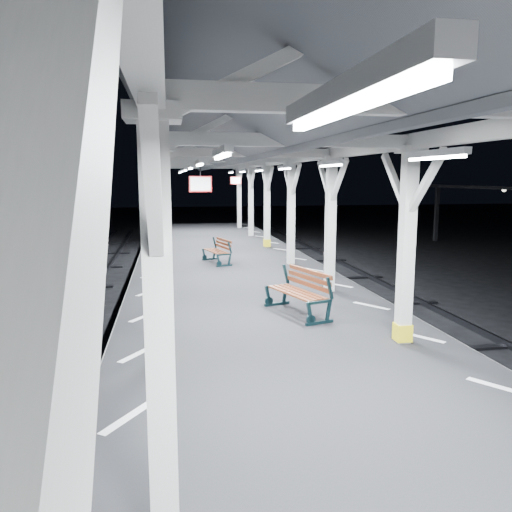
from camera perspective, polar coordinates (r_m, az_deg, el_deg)
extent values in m
plane|color=black|center=(7.12, 7.89, -23.49)|extent=(120.00, 120.00, 0.00)
cube|color=black|center=(6.86, 7.99, -19.96)|extent=(6.00, 50.00, 1.00)
cube|color=silver|center=(6.37, -14.45, -17.44)|extent=(1.00, 48.00, 0.01)
cube|color=silver|center=(7.70, 26.20, -13.35)|extent=(1.00, 48.00, 0.01)
cube|color=silver|center=(3.89, -10.93, -9.32)|extent=(0.22, 0.22, 3.20)
cube|color=silver|center=(3.73, -11.71, 15.72)|extent=(0.40, 0.40, 0.12)
cube|color=silver|center=(4.25, -11.28, 7.99)|extent=(0.10, 0.99, 0.99)
cube|color=silver|center=(3.15, -11.70, 7.69)|extent=(0.10, 0.99, 0.99)
cube|color=silver|center=(7.79, -10.50, -0.11)|extent=(0.22, 0.22, 3.20)
cube|color=silver|center=(7.71, -10.86, 12.17)|extent=(0.40, 0.40, 0.12)
cube|color=yellow|center=(8.14, -10.21, -10.03)|extent=(0.26, 0.26, 0.30)
cube|color=silver|center=(8.25, -10.70, 8.41)|extent=(0.10, 0.99, 0.99)
cube|color=silver|center=(7.15, -10.79, 8.34)|extent=(0.10, 0.99, 0.99)
cube|color=silver|center=(11.76, -10.36, 2.93)|extent=(0.22, 0.22, 3.20)
cube|color=silver|center=(11.71, -10.59, 11.03)|extent=(0.40, 0.40, 0.12)
cube|color=silver|center=(12.25, -10.50, 8.55)|extent=(0.10, 0.99, 0.99)
cube|color=silver|center=(11.15, -10.54, 8.52)|extent=(0.10, 0.99, 0.99)
cube|color=silver|center=(15.74, -10.29, 4.43)|extent=(0.22, 0.22, 3.20)
cube|color=silver|center=(15.70, -10.46, 10.48)|extent=(0.40, 0.40, 0.12)
cube|color=silver|center=(16.25, -10.39, 8.62)|extent=(0.10, 0.99, 0.99)
cube|color=silver|center=(15.15, -10.42, 8.61)|extent=(0.10, 0.99, 0.99)
cube|color=silver|center=(19.73, -10.25, 5.32)|extent=(0.22, 0.22, 3.20)
cube|color=silver|center=(19.70, -10.38, 10.15)|extent=(0.40, 0.40, 0.12)
cube|color=yellow|center=(19.87, -10.13, 1.24)|extent=(0.26, 0.26, 0.30)
cube|color=silver|center=(20.25, -10.33, 8.67)|extent=(0.10, 0.99, 0.99)
cube|color=silver|center=(19.15, -10.35, 8.66)|extent=(0.10, 0.99, 0.99)
cube|color=silver|center=(23.73, -10.22, 5.92)|extent=(0.22, 0.22, 3.20)
cube|color=silver|center=(23.70, -10.33, 9.93)|extent=(0.40, 0.40, 0.12)
cube|color=silver|center=(24.25, -10.29, 8.70)|extent=(0.10, 0.99, 0.99)
cube|color=silver|center=(23.15, -10.30, 8.69)|extent=(0.10, 0.99, 0.99)
cube|color=silver|center=(27.72, -10.20, 6.34)|extent=(0.22, 0.22, 3.20)
cube|color=silver|center=(27.70, -10.29, 9.77)|extent=(0.40, 0.40, 0.12)
cube|color=silver|center=(28.25, -10.26, 8.72)|extent=(0.10, 0.99, 0.99)
cube|color=silver|center=(27.15, -10.27, 8.71)|extent=(0.10, 0.99, 0.99)
cube|color=silver|center=(8.72, 16.80, 0.61)|extent=(0.22, 0.22, 3.20)
cube|color=silver|center=(8.65, 17.31, 11.56)|extent=(0.40, 0.40, 0.12)
cube|color=yellow|center=(9.03, 16.39, -8.34)|extent=(0.26, 0.26, 0.30)
cube|color=silver|center=(9.13, 15.57, 8.28)|extent=(0.10, 0.99, 0.99)
cube|color=silver|center=(8.15, 18.92, 8.08)|extent=(0.10, 0.99, 0.99)
cube|color=silver|center=(12.39, 8.50, 3.28)|extent=(0.22, 0.22, 3.20)
cube|color=silver|center=(12.34, 8.68, 10.97)|extent=(0.40, 0.40, 0.12)
cube|color=silver|center=(12.86, 7.84, 8.63)|extent=(0.10, 0.99, 0.99)
cube|color=silver|center=(11.81, 9.48, 8.57)|extent=(0.10, 0.99, 0.99)
cube|color=silver|center=(16.22, 4.03, 4.68)|extent=(0.22, 0.22, 3.20)
cube|color=silver|center=(16.18, 4.10, 10.55)|extent=(0.40, 0.40, 0.12)
cube|color=silver|center=(16.71, 3.62, 8.76)|extent=(0.10, 0.99, 0.99)
cube|color=silver|center=(15.64, 4.57, 8.73)|extent=(0.10, 0.99, 0.99)
cube|color=silver|center=(20.12, 1.27, 5.53)|extent=(0.22, 0.22, 3.20)
cube|color=silver|center=(20.09, 1.29, 10.26)|extent=(0.40, 0.40, 0.12)
cube|color=yellow|center=(20.25, 1.26, 1.52)|extent=(0.26, 0.26, 0.30)
cube|color=silver|center=(20.62, 0.98, 8.81)|extent=(0.10, 0.99, 0.99)
cube|color=silver|center=(19.54, 1.60, 8.80)|extent=(0.10, 0.99, 0.99)
cube|color=silver|center=(24.05, -0.59, 6.10)|extent=(0.22, 0.22, 3.20)
cube|color=silver|center=(24.02, -0.60, 10.06)|extent=(0.40, 0.40, 0.12)
cube|color=silver|center=(24.56, -0.81, 8.84)|extent=(0.10, 0.99, 0.99)
cube|color=silver|center=(23.48, -0.38, 8.84)|extent=(0.10, 0.99, 0.99)
cube|color=silver|center=(28.00, -1.93, 6.50)|extent=(0.22, 0.22, 3.20)
cube|color=silver|center=(27.98, -1.95, 9.90)|extent=(0.40, 0.40, 0.12)
cube|color=silver|center=(28.52, -2.10, 8.86)|extent=(0.10, 0.99, 0.99)
cube|color=silver|center=(27.43, -1.78, 8.85)|extent=(0.10, 0.99, 0.99)
cube|color=silver|center=(5.73, -11.17, 14.52)|extent=(0.18, 48.00, 0.24)
cube|color=silver|center=(6.93, 25.09, 12.87)|extent=(0.18, 48.00, 0.24)
cube|color=silver|center=(4.20, 17.95, 16.35)|extent=(4.20, 0.14, 0.20)
cube|color=silver|center=(7.95, 4.07, 13.07)|extent=(4.20, 0.14, 0.20)
cube|color=silver|center=(11.87, -0.70, 11.73)|extent=(4.20, 0.14, 0.20)
cube|color=silver|center=(15.82, -3.08, 11.03)|extent=(4.20, 0.14, 0.20)
cube|color=silver|center=(19.80, -4.50, 10.61)|extent=(4.20, 0.14, 0.20)
cube|color=silver|center=(23.78, -5.44, 10.32)|extent=(4.20, 0.14, 0.20)
cube|color=silver|center=(27.77, -6.11, 10.11)|extent=(4.20, 0.14, 0.20)
cube|color=silver|center=(6.19, 9.03, 22.80)|extent=(0.16, 48.00, 0.20)
cube|color=#52555A|center=(5.84, -4.02, 19.92)|extent=(2.80, 49.00, 1.45)
cube|color=#52555A|center=(6.63, 20.19, 18.08)|extent=(2.80, 49.00, 1.45)
cube|color=silver|center=(1.83, 10.19, 17.95)|extent=(0.10, 1.35, 0.08)
cube|color=white|center=(1.82, 10.15, 16.39)|extent=(0.05, 1.25, 0.05)
cube|color=silver|center=(5.74, -3.92, 11.85)|extent=(0.10, 1.35, 0.08)
cube|color=white|center=(5.73, -3.92, 11.35)|extent=(0.05, 1.25, 0.05)
cube|color=silver|center=(9.72, -6.47, 10.63)|extent=(0.10, 1.35, 0.08)
cube|color=white|center=(9.72, -6.46, 10.34)|extent=(0.05, 1.25, 0.05)
cube|color=silver|center=(13.71, -7.52, 10.12)|extent=(0.10, 1.35, 0.08)
cube|color=white|center=(13.71, -7.52, 9.91)|extent=(0.05, 1.25, 0.05)
cube|color=silver|center=(17.71, -8.10, 9.83)|extent=(0.10, 1.35, 0.08)
cube|color=white|center=(17.71, -8.10, 9.67)|extent=(0.05, 1.25, 0.05)
cube|color=silver|center=(21.71, -8.47, 9.65)|extent=(0.10, 1.35, 0.08)
cube|color=white|center=(21.71, -8.47, 9.52)|extent=(0.05, 1.25, 0.05)
cube|color=silver|center=(25.71, -8.72, 9.53)|extent=(0.10, 1.35, 0.08)
cube|color=white|center=(25.71, -8.72, 9.42)|extent=(0.05, 1.25, 0.05)
cube|color=silver|center=(6.55, 19.80, 11.00)|extent=(0.10, 1.35, 0.08)
cube|color=white|center=(6.54, 19.78, 10.56)|extent=(0.05, 1.25, 0.05)
cube|color=silver|center=(10.22, 8.50, 10.51)|extent=(0.10, 1.35, 0.08)
cube|color=white|center=(10.22, 8.49, 10.23)|extent=(0.05, 1.25, 0.05)
cube|color=silver|center=(14.07, 3.28, 10.15)|extent=(0.10, 1.35, 0.08)
cube|color=white|center=(14.07, 3.28, 9.94)|extent=(0.05, 1.25, 0.05)
cube|color=silver|center=(17.99, 0.33, 9.91)|extent=(0.10, 1.35, 0.08)
cube|color=white|center=(17.99, 0.33, 9.75)|extent=(0.05, 1.25, 0.05)
cube|color=silver|center=(21.94, -1.57, 9.74)|extent=(0.10, 1.35, 0.08)
cube|color=white|center=(21.93, -1.56, 9.61)|extent=(0.05, 1.25, 0.05)
cube|color=silver|center=(25.90, -2.88, 9.61)|extent=(0.10, 1.35, 0.08)
cube|color=white|center=(25.90, -2.88, 9.50)|extent=(0.05, 1.25, 0.05)
cylinder|color=black|center=(11.17, -6.39, 10.00)|extent=(0.02, 0.02, 0.36)
cube|color=red|center=(11.17, -6.36, 8.18)|extent=(0.50, 0.03, 0.35)
cube|color=white|center=(11.17, -6.36, 8.18)|extent=(0.44, 0.04, 0.29)
cylinder|color=black|center=(23.06, -2.35, 9.50)|extent=(0.02, 0.02, 0.36)
cube|color=red|center=(23.06, -2.34, 8.62)|extent=(0.50, 0.03, 0.35)
cube|color=white|center=(23.06, -2.34, 8.62)|extent=(0.44, 0.05, 0.29)
cube|color=black|center=(32.01, 19.93, 4.58)|extent=(0.20, 0.20, 3.30)
sphere|color=silver|center=(26.91, 26.49, 6.79)|extent=(0.20, 0.20, 0.20)
sphere|color=silver|center=(31.95, 20.09, 7.39)|extent=(0.20, 0.20, 0.20)
cube|color=black|center=(9.80, 7.26, -7.56)|extent=(0.60, 0.25, 0.06)
cube|color=black|center=(9.62, 6.18, -6.59)|extent=(0.17, 0.10, 0.47)
cube|color=black|center=(9.86, 8.27, -6.25)|extent=(0.15, 0.09, 0.47)
cube|color=black|center=(9.77, 8.43, -3.68)|extent=(0.17, 0.10, 0.45)
cube|color=black|center=(11.13, 2.41, -5.48)|extent=(0.60, 0.25, 0.06)
cube|color=black|center=(10.98, 1.40, -4.59)|extent=(0.17, 0.10, 0.47)
cube|color=black|center=(11.19, 3.33, -4.34)|extent=(0.15, 0.09, 0.47)
cube|color=black|center=(11.10, 3.44, -2.07)|extent=(0.17, 0.10, 0.45)
cube|color=brown|center=(10.25, 3.74, -4.29)|extent=(0.56, 1.51, 0.04)
cube|color=brown|center=(10.31, 4.37, -4.21)|extent=(0.56, 1.51, 0.04)
cube|color=brown|center=(10.38, 5.00, -4.13)|extent=(0.56, 1.51, 0.04)
cube|color=brown|center=(10.46, 5.61, -4.05)|extent=(0.56, 1.51, 0.04)
cube|color=brown|center=(10.46, 5.95, -3.24)|extent=(0.52, 1.50, 0.10)
cube|color=brown|center=(10.45, 6.06, -2.51)|extent=(0.52, 1.50, 0.10)
cube|color=brown|center=(10.43, 6.16, -1.79)|extent=(0.52, 1.50, 0.10)
cube|color=black|center=(15.93, -3.64, -1.10)|extent=(0.53, 0.19, 0.05)
cube|color=black|center=(15.83, -4.30, -0.52)|extent=(0.14, 0.08, 0.41)
cube|color=black|center=(15.96, -3.05, -0.43)|extent=(0.13, 0.07, 0.41)
cube|color=black|center=(15.91, -3.00, 0.96)|extent=(0.15, 0.08, 0.39)
cube|color=black|center=(17.24, -5.34, -0.35)|extent=(0.53, 0.19, 0.05)
cube|color=black|center=(17.15, -5.96, 0.19)|extent=(0.14, 0.08, 0.41)
cube|color=black|center=(17.27, -4.79, 0.27)|extent=(0.13, 0.07, 0.41)
cube|color=black|center=(17.22, -4.75, 1.55)|extent=(0.15, 0.08, 0.39)
cube|color=brown|center=(16.46, -5.11, 0.52)|extent=(0.42, 1.32, 0.03)
cube|color=brown|center=(16.50, -4.74, 0.55)|extent=(0.42, 1.32, 0.03)
cube|color=brown|center=(16.54, -4.36, 0.57)|extent=(0.42, 1.32, 0.03)
cube|color=brown|center=(16.58, -3.99, 0.60)|extent=(0.42, 1.32, 0.03)
cube|color=brown|center=(16.59, -3.80, 1.03)|extent=(0.39, 1.31, 0.08)
cube|color=brown|center=(16.58, -3.74, 1.43)|extent=(0.39, 1.31, 0.08)
cube|color=brown|center=(16.57, -3.69, 1.83)|extent=(0.39, 1.31, 0.08)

